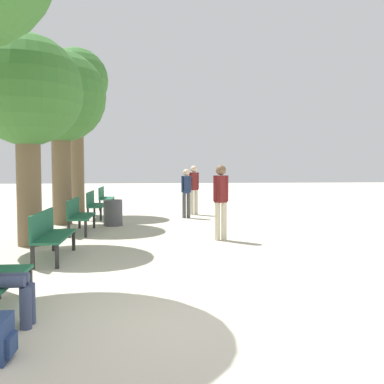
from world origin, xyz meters
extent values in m
plane|color=beige|center=(0.00, 0.00, 0.00)|extent=(80.00, 80.00, 0.00)
cube|color=black|center=(-1.97, 1.12, 0.20)|extent=(0.06, 0.06, 0.40)
cube|color=#1E6042|center=(-2.17, 3.52, 0.42)|extent=(0.49, 1.65, 0.04)
cube|color=#1E6042|center=(-2.39, 3.52, 0.66)|extent=(0.04, 1.65, 0.44)
cube|color=black|center=(-1.97, 2.74, 0.20)|extent=(0.06, 0.06, 0.40)
cube|color=black|center=(-1.97, 4.30, 0.20)|extent=(0.06, 0.06, 0.40)
cube|color=black|center=(-2.37, 2.74, 0.20)|extent=(0.06, 0.06, 0.40)
cube|color=black|center=(-2.37, 4.30, 0.20)|extent=(0.06, 0.06, 0.40)
cube|color=#1E6042|center=(-2.17, 6.70, 0.42)|extent=(0.49, 1.65, 0.04)
cube|color=#1E6042|center=(-2.39, 6.70, 0.66)|extent=(0.04, 1.65, 0.44)
cube|color=black|center=(-1.97, 5.92, 0.20)|extent=(0.06, 0.06, 0.40)
cube|color=black|center=(-1.97, 7.48, 0.20)|extent=(0.06, 0.06, 0.40)
cube|color=black|center=(-2.37, 5.92, 0.20)|extent=(0.06, 0.06, 0.40)
cube|color=black|center=(-2.37, 7.48, 0.20)|extent=(0.06, 0.06, 0.40)
cube|color=#1E6042|center=(-2.17, 9.88, 0.42)|extent=(0.49, 1.65, 0.04)
cube|color=#1E6042|center=(-2.39, 9.88, 0.66)|extent=(0.04, 1.65, 0.44)
cube|color=black|center=(-1.97, 9.10, 0.20)|extent=(0.06, 0.06, 0.40)
cube|color=black|center=(-1.97, 10.66, 0.20)|extent=(0.06, 0.06, 0.40)
cube|color=black|center=(-2.37, 9.10, 0.20)|extent=(0.06, 0.06, 0.40)
cube|color=black|center=(-2.37, 10.66, 0.20)|extent=(0.06, 0.06, 0.40)
cube|color=#1E6042|center=(-2.17, 13.06, 0.42)|extent=(0.49, 1.65, 0.04)
cube|color=#1E6042|center=(-2.39, 13.06, 0.66)|extent=(0.04, 1.65, 0.44)
cube|color=black|center=(-1.97, 12.28, 0.20)|extent=(0.06, 0.06, 0.40)
cube|color=black|center=(-1.97, 13.84, 0.20)|extent=(0.06, 0.06, 0.40)
cube|color=black|center=(-2.37, 12.28, 0.20)|extent=(0.06, 0.06, 0.40)
cube|color=black|center=(-2.37, 13.84, 0.20)|extent=(0.06, 0.06, 0.40)
cylinder|color=brown|center=(-3.01, 4.97, 1.34)|extent=(0.51, 0.51, 2.68)
sphere|color=#38702D|center=(-3.01, 4.97, 3.32)|extent=(2.35, 2.35, 2.35)
cylinder|color=brown|center=(-3.01, 8.41, 1.51)|extent=(0.55, 0.55, 3.02)
sphere|color=#38702D|center=(-3.01, 8.41, 3.75)|extent=(2.64, 2.64, 2.64)
cylinder|color=brown|center=(-3.01, 11.20, 2.08)|extent=(0.46, 0.46, 4.15)
sphere|color=#38702D|center=(-3.01, 11.20, 4.77)|extent=(2.25, 2.25, 2.25)
cylinder|color=#384260|center=(-1.93, 0.05, 0.50)|extent=(0.42, 0.12, 0.12)
cylinder|color=#384260|center=(-1.72, 0.05, 0.22)|extent=(0.12, 0.12, 0.44)
cylinder|color=#384260|center=(-1.93, 0.20, 0.50)|extent=(0.42, 0.12, 0.12)
cylinder|color=#384260|center=(-1.72, 0.20, 0.22)|extent=(0.12, 0.12, 0.44)
cube|color=navy|center=(-1.64, -0.68, 0.14)|extent=(0.04, 0.23, 0.17)
cylinder|color=#4C4C4C|center=(0.70, 9.60, 0.41)|extent=(0.12, 0.12, 0.82)
cylinder|color=#4C4C4C|center=(0.84, 9.60, 0.41)|extent=(0.12, 0.12, 0.82)
cube|color=navy|center=(0.77, 9.60, 1.11)|extent=(0.21, 0.24, 0.58)
cylinder|color=navy|center=(0.65, 9.60, 1.12)|extent=(0.09, 0.09, 0.55)
cylinder|color=navy|center=(0.89, 9.60, 1.12)|extent=(0.09, 0.09, 0.55)
sphere|color=beige|center=(0.77, 9.60, 1.51)|extent=(0.22, 0.22, 0.22)
cylinder|color=beige|center=(1.12, 5.21, 0.44)|extent=(0.13, 0.13, 0.88)
cylinder|color=beige|center=(1.28, 5.21, 0.44)|extent=(0.13, 0.13, 0.88)
cube|color=maroon|center=(1.20, 5.21, 1.19)|extent=(0.31, 0.30, 0.62)
cylinder|color=maroon|center=(1.07, 5.21, 1.20)|extent=(0.09, 0.09, 0.59)
cylinder|color=maroon|center=(1.33, 5.21, 1.20)|extent=(0.09, 0.09, 0.59)
sphere|color=brown|center=(1.20, 5.21, 1.62)|extent=(0.24, 0.24, 0.24)
cylinder|color=beige|center=(1.05, 10.56, 0.44)|extent=(0.13, 0.13, 0.88)
cylinder|color=beige|center=(1.20, 10.56, 0.44)|extent=(0.13, 0.13, 0.88)
cube|color=maroon|center=(1.13, 10.56, 1.19)|extent=(0.31, 0.30, 0.62)
cylinder|color=maroon|center=(1.00, 10.56, 1.20)|extent=(0.09, 0.09, 0.59)
cylinder|color=maroon|center=(1.26, 10.56, 1.20)|extent=(0.09, 0.09, 0.59)
sphere|color=beige|center=(1.13, 10.56, 1.62)|extent=(0.24, 0.24, 0.24)
cylinder|color=#4C4C51|center=(-1.49, 7.95, 0.37)|extent=(0.54, 0.54, 0.75)
camera|label=1|loc=(-0.42, -4.48, 1.69)|focal=40.00mm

